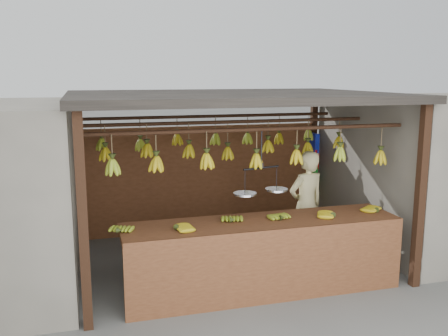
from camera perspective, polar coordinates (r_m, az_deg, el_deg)
name	(u,v)px	position (r m, az deg, el deg)	size (l,w,h in m)	color
ground	(230,260)	(7.35, 0.65, -10.44)	(80.00, 80.00, 0.00)	#5B5B57
stall	(223,122)	(7.20, -0.06, 5.30)	(4.30, 3.30, 2.40)	black
neighbor_right	(445,169)	(8.73, 23.96, -0.13)	(3.00, 3.00, 2.30)	slate
counter	(265,239)	(6.03, 4.75, -8.14)	(3.52, 0.77, 0.96)	brown
hanging_bananas	(230,149)	(6.93, 0.74, 2.21)	(3.60, 2.24, 0.37)	#92A523
balance_scale	(261,188)	(6.09, 4.25, -2.34)	(0.72, 0.38, 0.78)	black
vendor	(306,206)	(7.25, 9.37, -4.27)	(0.58, 0.38, 1.59)	beige
bag_bundles	(313,167)	(8.97, 10.14, 0.09)	(0.08, 0.26, 1.23)	#1426BF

